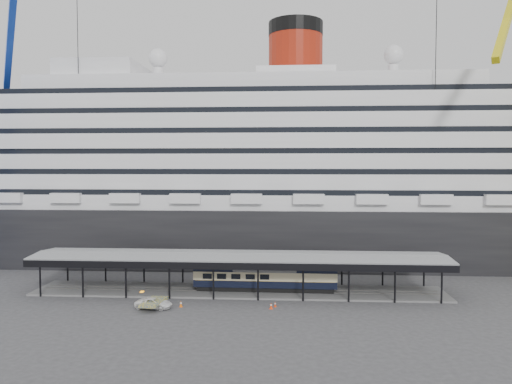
% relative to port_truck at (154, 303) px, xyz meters
% --- Properties ---
extents(ground, '(200.00, 200.00, 0.00)m').
position_rel_port_truck_xyz_m(ground, '(9.54, 3.53, -0.62)').
color(ground, '#38383B').
rests_on(ground, ground).
extents(cruise_ship, '(130.00, 30.00, 43.90)m').
position_rel_port_truck_xyz_m(cruise_ship, '(9.58, 35.53, 17.73)').
color(cruise_ship, black).
rests_on(cruise_ship, ground).
extents(platform_canopy, '(56.00, 9.18, 5.30)m').
position_rel_port_truck_xyz_m(platform_canopy, '(9.54, 8.53, 1.74)').
color(platform_canopy, slate).
rests_on(platform_canopy, ground).
extents(port_truck, '(4.65, 2.52, 1.24)m').
position_rel_port_truck_xyz_m(port_truck, '(0.00, 0.00, 0.00)').
color(port_truck, white).
rests_on(port_truck, ground).
extents(pullman_carriage, '(19.43, 2.79, 19.04)m').
position_rel_port_truck_xyz_m(pullman_carriage, '(13.14, 8.53, 1.72)').
color(pullman_carriage, black).
rests_on(pullman_carriage, ground).
extents(traffic_cone_left, '(0.41, 0.41, 0.79)m').
position_rel_port_truck_xyz_m(traffic_cone_left, '(3.16, 0.78, -0.23)').
color(traffic_cone_left, orange).
rests_on(traffic_cone_left, ground).
extents(traffic_cone_mid, '(0.37, 0.37, 0.66)m').
position_rel_port_truck_xyz_m(traffic_cone_mid, '(14.71, 1.59, -0.29)').
color(traffic_cone_mid, red).
rests_on(traffic_cone_mid, ground).
extents(traffic_cone_right, '(0.46, 0.46, 0.78)m').
position_rel_port_truck_xyz_m(traffic_cone_right, '(14.23, 0.66, -0.23)').
color(traffic_cone_right, '#FA3E0D').
rests_on(traffic_cone_right, ground).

